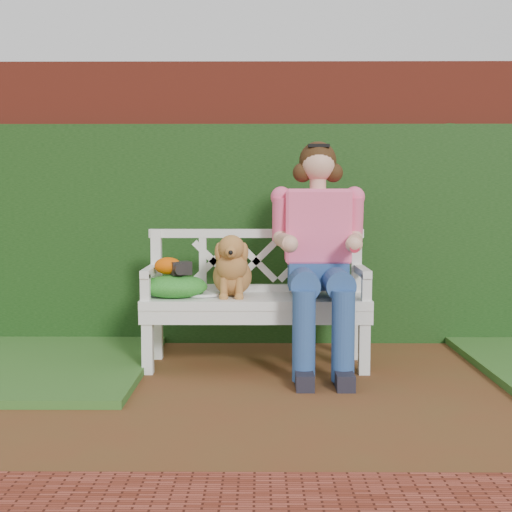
{
  "coord_description": "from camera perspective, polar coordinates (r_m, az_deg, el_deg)",
  "views": [
    {
      "loc": [
        -0.35,
        -3.69,
        1.15
      ],
      "look_at": [
        -0.38,
        0.87,
        0.75
      ],
      "focal_mm": 48.0,
      "sensor_mm": 36.0,
      "label": 1
    }
  ],
  "objects": [
    {
      "name": "dog",
      "position": [
        4.57,
        -2.01,
        -0.75
      ],
      "size": [
        0.31,
        0.41,
        0.42
      ],
      "primitive_type": null,
      "rotation": [
        0.0,
        0.0,
        0.09
      ],
      "color": "brown",
      "rests_on": "garden_bench"
    },
    {
      "name": "ground",
      "position": [
        3.88,
        5.68,
        -12.23
      ],
      "size": [
        60.0,
        60.0,
        0.0
      ],
      "primitive_type": "plane",
      "color": "brown"
    },
    {
      "name": "seated_woman",
      "position": [
        4.57,
        5.19,
        0.26
      ],
      "size": [
        0.83,
        1.0,
        1.55
      ],
      "primitive_type": null,
      "rotation": [
        0.0,
        0.0,
        0.23
      ],
      "color": "red",
      "rests_on": "ground"
    },
    {
      "name": "ivy_hedge",
      "position": [
        5.39,
        4.1,
        1.81
      ],
      "size": [
        10.0,
        0.18,
        1.7
      ],
      "primitive_type": "cube",
      "color": "#234919",
      "rests_on": "ground"
    },
    {
      "name": "garden_bench",
      "position": [
        4.65,
        0.0,
        -6.28
      ],
      "size": [
        1.63,
        0.76,
        0.48
      ],
      "primitive_type": null,
      "rotation": [
        0.0,
        0.0,
        0.11
      ],
      "color": "white",
      "rests_on": "ground"
    },
    {
      "name": "baseball_glove",
      "position": [
        4.59,
        -7.35,
        -0.82
      ],
      "size": [
        0.19,
        0.15,
        0.11
      ],
      "primitive_type": "ellipsoid",
      "rotation": [
        0.0,
        0.0,
        -0.09
      ],
      "color": "#D44F02",
      "rests_on": "green_bag"
    },
    {
      "name": "green_bag",
      "position": [
        4.58,
        -6.83,
        -2.49
      ],
      "size": [
        0.51,
        0.44,
        0.15
      ],
      "primitive_type": null,
      "rotation": [
        0.0,
        0.0,
        0.27
      ],
      "color": "#186E25",
      "rests_on": "garden_bench"
    },
    {
      "name": "camera_item",
      "position": [
        4.56,
        -6.3,
        -1.0
      ],
      "size": [
        0.16,
        0.14,
        0.09
      ],
      "primitive_type": "cube",
      "rotation": [
        0.0,
        0.0,
        0.42
      ],
      "color": "black",
      "rests_on": "green_bag"
    },
    {
      "name": "brick_wall",
      "position": [
        5.6,
        3.97,
        4.48
      ],
      "size": [
        10.0,
        0.3,
        2.2
      ],
      "primitive_type": "cube",
      "color": "maroon",
      "rests_on": "ground"
    },
    {
      "name": "tennis_racket",
      "position": [
        4.63,
        -4.97,
        -3.17
      ],
      "size": [
        0.59,
        0.33,
        0.03
      ],
      "primitive_type": null,
      "rotation": [
        0.0,
        0.0,
        0.19
      ],
      "color": "white",
      "rests_on": "garden_bench"
    }
  ]
}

